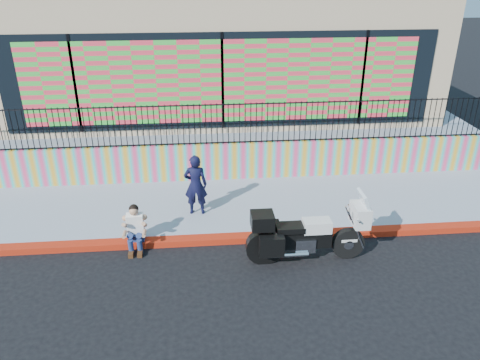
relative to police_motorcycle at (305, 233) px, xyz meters
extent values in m
plane|color=black|center=(-1.48, 0.89, -0.68)|extent=(90.00, 90.00, 0.00)
cube|color=#9F140B|center=(-1.48, 0.89, -0.60)|extent=(16.00, 0.30, 0.15)
cube|color=gray|center=(-1.48, 2.54, -0.60)|extent=(16.00, 3.00, 0.15)
cube|color=#EF3F75|center=(-1.48, 4.14, 0.02)|extent=(16.00, 0.20, 1.10)
cube|color=gray|center=(-1.48, 9.24, -0.05)|extent=(16.00, 10.00, 1.25)
cube|color=tan|center=(-1.48, 9.04, 2.57)|extent=(14.00, 8.00, 4.00)
cube|color=black|center=(-1.48, 5.02, 2.17)|extent=(12.60, 0.04, 2.80)
cube|color=#FB374C|center=(-1.48, 4.99, 2.17)|extent=(11.48, 0.02, 2.40)
cylinder|color=black|center=(0.99, 0.00, -0.32)|extent=(0.73, 0.15, 0.73)
cylinder|color=black|center=(-0.89, 0.00, -0.32)|extent=(0.73, 0.15, 0.73)
cube|color=black|center=(0.05, 0.00, -0.13)|extent=(1.05, 0.31, 0.38)
cube|color=silver|center=(0.00, 0.00, -0.24)|extent=(0.44, 0.38, 0.33)
cube|color=silver|center=(0.25, 0.00, 0.18)|extent=(0.61, 0.35, 0.27)
cube|color=black|center=(-0.34, 0.00, 0.16)|extent=(0.61, 0.38, 0.13)
cube|color=silver|center=(1.19, 0.00, 0.40)|extent=(0.33, 0.57, 0.46)
cube|color=silver|center=(1.23, 0.00, 0.76)|extent=(0.20, 0.51, 0.37)
cube|color=black|center=(-0.94, 0.00, 0.37)|extent=(0.49, 0.46, 0.33)
cube|color=black|center=(-0.78, -0.33, -0.07)|extent=(0.53, 0.20, 0.44)
cube|color=black|center=(-0.78, 0.33, -0.07)|extent=(0.53, 0.20, 0.44)
cube|color=silver|center=(0.99, 0.00, -0.20)|extent=(0.35, 0.18, 0.07)
imported|color=black|center=(-2.35, 2.09, 0.27)|extent=(0.61, 0.42, 1.60)
cube|color=navy|center=(-3.75, 0.95, -0.44)|extent=(0.36, 0.28, 0.18)
cube|color=white|center=(-3.75, 0.91, -0.09)|extent=(0.38, 0.27, 0.54)
sphere|color=tan|center=(-3.75, 0.87, 0.27)|extent=(0.21, 0.21, 0.21)
cube|color=#472814|center=(-3.85, 0.51, -0.63)|extent=(0.11, 0.26, 0.10)
cube|color=#472814|center=(-3.65, 0.51, -0.63)|extent=(0.11, 0.26, 0.10)
camera|label=1|loc=(-2.20, -8.53, 5.39)|focal=35.00mm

